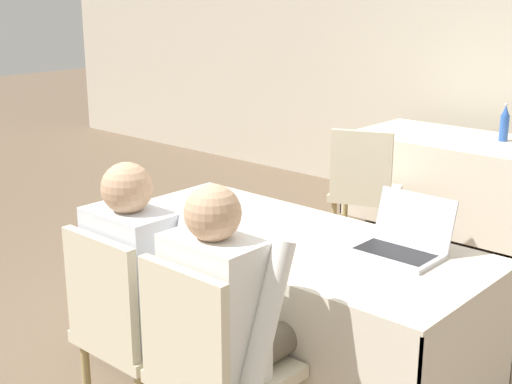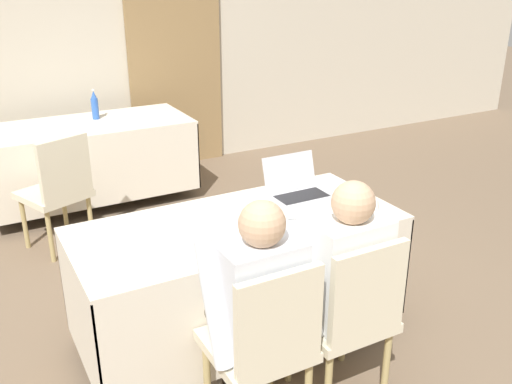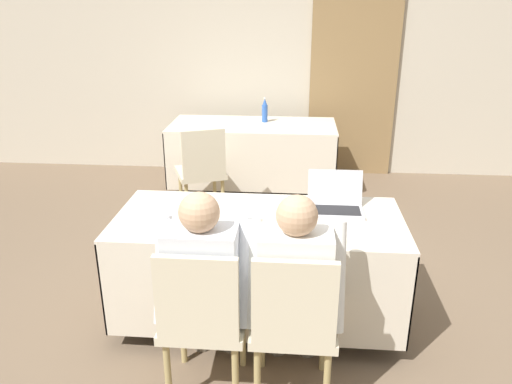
{
  "view_description": "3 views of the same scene",
  "coord_description": "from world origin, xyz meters",
  "px_view_note": "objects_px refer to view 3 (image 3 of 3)",
  "views": [
    {
      "loc": [
        1.88,
        -2.3,
        1.82
      ],
      "look_at": [
        0.0,
        -0.21,
        1.0
      ],
      "focal_mm": 50.0,
      "sensor_mm": 36.0,
      "label": 1
    },
    {
      "loc": [
        -1.26,
        -2.53,
        2.07
      ],
      "look_at": [
        0.0,
        -0.21,
        1.0
      ],
      "focal_mm": 40.0,
      "sensor_mm": 36.0,
      "label": 2
    },
    {
      "loc": [
        0.22,
        -2.83,
        2.02
      ],
      "look_at": [
        0.0,
        -0.21,
        1.0
      ],
      "focal_mm": 35.0,
      "sensor_mm": 36.0,
      "label": 3
    }
  ],
  "objects_px": {
    "chair_far_spare": "(202,168)",
    "person_checkered_shirt": "(205,278)",
    "cell_phone": "(245,237)",
    "person_white_shirt": "(295,282)",
    "chair_near_right": "(294,320)",
    "water_bottle": "(265,111)",
    "chair_near_left": "(203,316)",
    "laptop": "(335,204)"
  },
  "relations": [
    {
      "from": "laptop",
      "to": "person_checkered_shirt",
      "type": "xyz_separation_m",
      "value": [
        -0.71,
        -0.76,
        -0.13
      ]
    },
    {
      "from": "cell_phone",
      "to": "laptop",
      "type": "bearing_deg",
      "value": 45.79
    },
    {
      "from": "laptop",
      "to": "water_bottle",
      "type": "distance_m",
      "value": 2.51
    },
    {
      "from": "chair_near_left",
      "to": "chair_near_right",
      "type": "distance_m",
      "value": 0.46
    },
    {
      "from": "cell_phone",
      "to": "chair_near_left",
      "type": "xyz_separation_m",
      "value": [
        -0.18,
        -0.42,
        -0.25
      ]
    },
    {
      "from": "laptop",
      "to": "person_checkered_shirt",
      "type": "distance_m",
      "value": 1.05
    },
    {
      "from": "cell_phone",
      "to": "chair_near_right",
      "type": "distance_m",
      "value": 0.57
    },
    {
      "from": "chair_far_spare",
      "to": "person_checkered_shirt",
      "type": "height_order",
      "value": "person_checkered_shirt"
    },
    {
      "from": "cell_phone",
      "to": "chair_near_left",
      "type": "distance_m",
      "value": 0.52
    },
    {
      "from": "chair_near_left",
      "to": "chair_near_right",
      "type": "bearing_deg",
      "value": -180.0
    },
    {
      "from": "chair_far_spare",
      "to": "person_white_shirt",
      "type": "bearing_deg",
      "value": 89.79
    },
    {
      "from": "person_white_shirt",
      "to": "laptop",
      "type": "bearing_deg",
      "value": -108.16
    },
    {
      "from": "water_bottle",
      "to": "person_checkered_shirt",
      "type": "bearing_deg",
      "value": -91.78
    },
    {
      "from": "person_checkered_shirt",
      "to": "laptop",
      "type": "bearing_deg",
      "value": -133.2
    },
    {
      "from": "chair_near_right",
      "to": "person_white_shirt",
      "type": "xyz_separation_m",
      "value": [
        0.0,
        0.1,
        0.16
      ]
    },
    {
      "from": "laptop",
      "to": "cell_phone",
      "type": "relative_size",
      "value": 2.45
    },
    {
      "from": "water_bottle",
      "to": "chair_near_right",
      "type": "xyz_separation_m",
      "value": [
        0.37,
        -3.29,
        -0.36
      ]
    },
    {
      "from": "water_bottle",
      "to": "chair_near_left",
      "type": "distance_m",
      "value": 3.32
    },
    {
      "from": "chair_far_spare",
      "to": "person_white_shirt",
      "type": "relative_size",
      "value": 0.78
    },
    {
      "from": "water_bottle",
      "to": "person_white_shirt",
      "type": "height_order",
      "value": "person_white_shirt"
    },
    {
      "from": "chair_near_left",
      "to": "chair_near_right",
      "type": "height_order",
      "value": "same"
    },
    {
      "from": "water_bottle",
      "to": "person_white_shirt",
      "type": "bearing_deg",
      "value": -83.47
    },
    {
      "from": "cell_phone",
      "to": "person_white_shirt",
      "type": "xyz_separation_m",
      "value": [
        0.29,
        -0.32,
        -0.09
      ]
    },
    {
      "from": "chair_near_right",
      "to": "person_checkered_shirt",
      "type": "distance_m",
      "value": 0.5
    },
    {
      "from": "chair_near_right",
      "to": "person_checkered_shirt",
      "type": "height_order",
      "value": "person_checkered_shirt"
    },
    {
      "from": "cell_phone",
      "to": "person_white_shirt",
      "type": "distance_m",
      "value": 0.44
    },
    {
      "from": "water_bottle",
      "to": "chair_far_spare",
      "type": "xyz_separation_m",
      "value": [
        -0.54,
        -0.94,
        -0.36
      ]
    },
    {
      "from": "cell_phone",
      "to": "chair_far_spare",
      "type": "distance_m",
      "value": 2.04
    },
    {
      "from": "chair_near_right",
      "to": "chair_near_left",
      "type": "bearing_deg",
      "value": 0.0
    },
    {
      "from": "water_bottle",
      "to": "chair_near_left",
      "type": "relative_size",
      "value": 0.3
    },
    {
      "from": "person_checkered_shirt",
      "to": "water_bottle",
      "type": "bearing_deg",
      "value": -91.78
    },
    {
      "from": "person_checkered_shirt",
      "to": "chair_far_spare",
      "type": "bearing_deg",
      "value": -78.89
    },
    {
      "from": "laptop",
      "to": "chair_near_right",
      "type": "bearing_deg",
      "value": -105.9
    },
    {
      "from": "laptop",
      "to": "chair_far_spare",
      "type": "relative_size",
      "value": 0.39
    },
    {
      "from": "laptop",
      "to": "chair_near_left",
      "type": "bearing_deg",
      "value": -129.36
    },
    {
      "from": "cell_phone",
      "to": "person_checkered_shirt",
      "type": "xyz_separation_m",
      "value": [
        -0.18,
        -0.32,
        -0.09
      ]
    },
    {
      "from": "chair_near_left",
      "to": "chair_far_spare",
      "type": "height_order",
      "value": "same"
    },
    {
      "from": "person_checkered_shirt",
      "to": "person_white_shirt",
      "type": "relative_size",
      "value": 1.0
    },
    {
      "from": "water_bottle",
      "to": "chair_near_right",
      "type": "bearing_deg",
      "value": -83.67
    },
    {
      "from": "laptop",
      "to": "person_white_shirt",
      "type": "height_order",
      "value": "person_white_shirt"
    },
    {
      "from": "water_bottle",
      "to": "chair_far_spare",
      "type": "distance_m",
      "value": 1.15
    },
    {
      "from": "laptop",
      "to": "water_bottle",
      "type": "bearing_deg",
      "value": 104.39
    }
  ]
}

